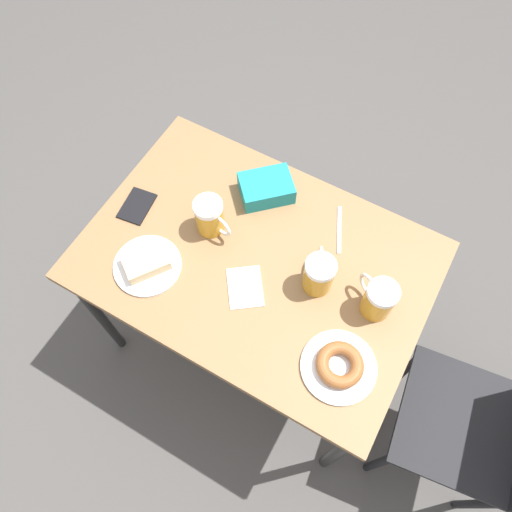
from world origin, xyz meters
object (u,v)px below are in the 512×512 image
chair (503,433)px  napkin_folded (245,287)px  beer_mug_right (378,299)px  fork (339,230)px  plate_with_cake (147,264)px  beer_mug_center (319,274)px  plate_with_donut (339,366)px  passport_near_edge (137,206)px  blue_pouch (266,188)px  beer_mug_left (210,217)px

chair → napkin_folded: bearing=-94.4°
beer_mug_right → fork: size_ratio=0.80×
plate_with_cake → beer_mug_right: beer_mug_right is taller
chair → beer_mug_center: size_ratio=6.71×
plate_with_donut → passport_near_edge: 0.82m
chair → napkin_folded: (0.05, -0.88, 0.21)m
plate_with_cake → fork: 0.62m
fork → beer_mug_right: bearing=46.8°
plate_with_cake → plate_with_donut: bearing=90.4°
beer_mug_right → passport_near_edge: (0.06, -0.82, -0.06)m
plate_with_cake → fork: size_ratio=1.29×
beer_mug_right → blue_pouch: beer_mug_right is taller
plate_with_donut → blue_pouch: bearing=-131.8°
beer_mug_center → beer_mug_left: bearing=-91.5°
plate_with_cake → beer_mug_center: bearing=113.3°
passport_near_edge → blue_pouch: (-0.25, 0.34, 0.03)m
plate_with_donut → beer_mug_left: (-0.21, -0.55, 0.05)m
beer_mug_left → napkin_folded: size_ratio=0.81×
plate_with_cake → plate_with_donut: 0.65m
blue_pouch → fork: bearing=88.7°
beer_mug_left → beer_mug_center: same height
plate_with_cake → beer_mug_left: size_ratio=1.55×
chair → plate_with_cake: (0.13, -1.17, 0.23)m
beer_mug_center → passport_near_edge: beer_mug_center is taller
beer_mug_left → beer_mug_center: (0.01, 0.38, 0.00)m
plate_with_cake → blue_pouch: 0.46m
napkin_folded → fork: 0.36m
beer_mug_right → passport_near_edge: 0.82m
plate_with_cake → beer_mug_center: (-0.21, 0.48, 0.05)m
plate_with_donut → beer_mug_center: 0.27m
chair → passport_near_edge: size_ratio=6.46×
beer_mug_left → blue_pouch: 0.22m
beer_mug_left → beer_mug_center: 0.38m
chair → beer_mug_center: (-0.07, -0.70, 0.27)m
beer_mug_center → napkin_folded: bearing=-56.5°
plate_with_cake → napkin_folded: size_ratio=1.25×
beer_mug_left → passport_near_edge: 0.27m
plate_with_cake → passport_near_edge: (-0.16, -0.16, -0.02)m
beer_mug_left → blue_pouch: size_ratio=0.66×
napkin_folded → beer_mug_left: bearing=-123.1°
chair → beer_mug_left: bearing=-101.8°
plate_with_cake → plate_with_donut: plate_with_cake is taller
chair → plate_with_cake: chair is taller
beer_mug_center → beer_mug_right: bearing=94.2°
chair → napkin_folded: size_ratio=5.25×
beer_mug_right → fork: bearing=-133.2°
plate_with_donut → fork: size_ratio=1.32×
beer_mug_center → beer_mug_right: size_ratio=1.01×
blue_pouch → beer_mug_left: bearing=-24.3°
passport_near_edge → blue_pouch: 0.43m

